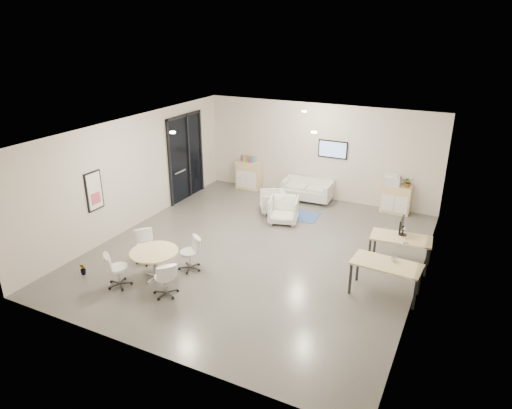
{
  "coord_description": "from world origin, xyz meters",
  "views": [
    {
      "loc": [
        4.71,
        -9.66,
        5.57
      ],
      "look_at": [
        -0.29,
        0.4,
        1.11
      ],
      "focal_mm": 32.0,
      "sensor_mm": 36.0,
      "label": 1
    }
  ],
  "objects_px": {
    "sideboard_right": "(396,199)",
    "round_table": "(154,255)",
    "sideboard_left": "(249,175)",
    "desk_rear": "(401,240)",
    "loveseat": "(307,190)",
    "desk_front": "(386,267)",
    "armchair_left": "(272,201)",
    "armchair_right": "(284,209)"
  },
  "relations": [
    {
      "from": "sideboard_right",
      "to": "armchair_right",
      "type": "xyz_separation_m",
      "value": [
        -2.86,
        -2.27,
        -0.02
      ]
    },
    {
      "from": "loveseat",
      "to": "desk_front",
      "type": "xyz_separation_m",
      "value": [
        3.56,
        -4.73,
        0.35
      ]
    },
    {
      "from": "sideboard_left",
      "to": "desk_rear",
      "type": "bearing_deg",
      "value": -29.74
    },
    {
      "from": "armchair_left",
      "to": "desk_front",
      "type": "height_order",
      "value": "armchair_left"
    },
    {
      "from": "armchair_right",
      "to": "desk_rear",
      "type": "bearing_deg",
      "value": -33.31
    },
    {
      "from": "sideboard_right",
      "to": "desk_front",
      "type": "bearing_deg",
      "value": -82.05
    },
    {
      "from": "sideboard_right",
      "to": "sideboard_left",
      "type": "bearing_deg",
      "value": -179.9
    },
    {
      "from": "loveseat",
      "to": "desk_rear",
      "type": "xyz_separation_m",
      "value": [
        3.6,
        -3.22,
        0.34
      ]
    },
    {
      "from": "sideboard_left",
      "to": "sideboard_right",
      "type": "distance_m",
      "value": 5.19
    },
    {
      "from": "sideboard_right",
      "to": "armchair_right",
      "type": "distance_m",
      "value": 3.65
    },
    {
      "from": "armchair_right",
      "to": "armchair_left",
      "type": "bearing_deg",
      "value": 121.45
    },
    {
      "from": "sideboard_right",
      "to": "armchair_left",
      "type": "bearing_deg",
      "value": -153.99
    },
    {
      "from": "desk_rear",
      "to": "round_table",
      "type": "height_order",
      "value": "desk_rear"
    },
    {
      "from": "armchair_left",
      "to": "armchair_right",
      "type": "xyz_separation_m",
      "value": [
        0.62,
        -0.57,
        0.04
      ]
    },
    {
      "from": "armchair_left",
      "to": "round_table",
      "type": "distance_m",
      "value": 4.93
    },
    {
      "from": "sideboard_left",
      "to": "loveseat",
      "type": "bearing_deg",
      "value": -4.02
    },
    {
      "from": "desk_front",
      "to": "armchair_right",
      "type": "bearing_deg",
      "value": 146.99
    },
    {
      "from": "armchair_right",
      "to": "round_table",
      "type": "xyz_separation_m",
      "value": [
        -1.42,
        -4.29,
        0.17
      ]
    },
    {
      "from": "armchair_left",
      "to": "armchair_right",
      "type": "relative_size",
      "value": 0.9
    },
    {
      "from": "loveseat",
      "to": "sideboard_right",
      "type": "bearing_deg",
      "value": 0.18
    },
    {
      "from": "desk_rear",
      "to": "desk_front",
      "type": "relative_size",
      "value": 0.98
    },
    {
      "from": "desk_rear",
      "to": "round_table",
      "type": "bearing_deg",
      "value": -152.14
    },
    {
      "from": "armchair_left",
      "to": "desk_rear",
      "type": "distance_m",
      "value": 4.54
    },
    {
      "from": "armchair_left",
      "to": "desk_front",
      "type": "bearing_deg",
      "value": 21.34
    },
    {
      "from": "desk_rear",
      "to": "sideboard_right",
      "type": "bearing_deg",
      "value": 97.63
    },
    {
      "from": "sideboard_right",
      "to": "armchair_left",
      "type": "height_order",
      "value": "sideboard_right"
    },
    {
      "from": "desk_rear",
      "to": "desk_front",
      "type": "bearing_deg",
      "value": -96.22
    },
    {
      "from": "desk_rear",
      "to": "round_table",
      "type": "xyz_separation_m",
      "value": [
        -5.0,
        -3.17,
        -0.07
      ]
    },
    {
      "from": "armchair_right",
      "to": "desk_rear",
      "type": "relative_size",
      "value": 0.58
    },
    {
      "from": "sideboard_left",
      "to": "desk_front",
      "type": "distance_m",
      "value": 7.65
    },
    {
      "from": "loveseat",
      "to": "armchair_left",
      "type": "relative_size",
      "value": 2.19
    },
    {
      "from": "sideboard_right",
      "to": "round_table",
      "type": "height_order",
      "value": "sideboard_right"
    },
    {
      "from": "sideboard_right",
      "to": "loveseat",
      "type": "bearing_deg",
      "value": -176.59
    },
    {
      "from": "loveseat",
      "to": "round_table",
      "type": "bearing_deg",
      "value": -105.6
    },
    {
      "from": "sideboard_left",
      "to": "loveseat",
      "type": "height_order",
      "value": "sideboard_left"
    },
    {
      "from": "sideboard_left",
      "to": "sideboard_right",
      "type": "bearing_deg",
      "value": 0.1
    },
    {
      "from": "sideboard_left",
      "to": "desk_front",
      "type": "xyz_separation_m",
      "value": [
        5.87,
        -4.89,
        0.2
      ]
    },
    {
      "from": "sideboard_left",
      "to": "desk_rear",
      "type": "height_order",
      "value": "sideboard_left"
    },
    {
      "from": "armchair_left",
      "to": "round_table",
      "type": "bearing_deg",
      "value": -40.37
    },
    {
      "from": "sideboard_left",
      "to": "armchair_right",
      "type": "bearing_deg",
      "value": -44.1
    },
    {
      "from": "loveseat",
      "to": "armchair_right",
      "type": "relative_size",
      "value": 1.96
    },
    {
      "from": "armchair_left",
      "to": "desk_rear",
      "type": "xyz_separation_m",
      "value": [
        4.21,
        -1.69,
        0.29
      ]
    }
  ]
}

